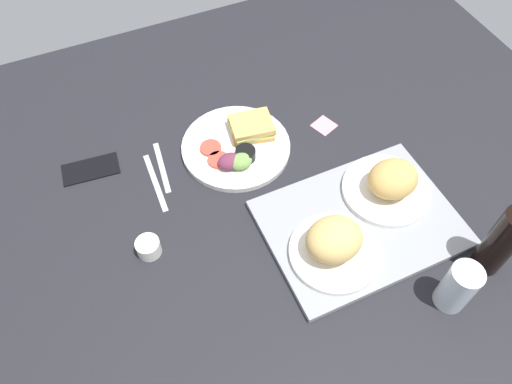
# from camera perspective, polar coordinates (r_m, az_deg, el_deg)

# --- Properties ---
(ground_plane) EXTENTS (1.90, 1.50, 0.03)m
(ground_plane) POSITION_cam_1_polar(r_m,az_deg,el_deg) (1.25, 0.28, -0.12)
(ground_plane) COLOR black
(serving_tray) EXTENTS (0.45, 0.33, 0.02)m
(serving_tray) POSITION_cam_1_polar(r_m,az_deg,el_deg) (1.20, 11.92, -3.54)
(serving_tray) COLOR gray
(serving_tray) RESTS_ON ground_plane
(bread_plate_near) EXTENTS (0.21, 0.21, 0.10)m
(bread_plate_near) POSITION_cam_1_polar(r_m,az_deg,el_deg) (1.23, 15.24, 1.00)
(bread_plate_near) COLOR white
(bread_plate_near) RESTS_ON serving_tray
(bread_plate_far) EXTENTS (0.21, 0.21, 0.10)m
(bread_plate_far) POSITION_cam_1_polar(r_m,az_deg,el_deg) (1.11, 9.03, -5.90)
(bread_plate_far) COLOR white
(bread_plate_far) RESTS_ON serving_tray
(plate_with_salad) EXTENTS (0.29, 0.29, 0.05)m
(plate_with_salad) POSITION_cam_1_polar(r_m,az_deg,el_deg) (1.31, -2.04, 5.42)
(plate_with_salad) COLOR white
(plate_with_salad) RESTS_ON ground_plane
(drinking_glass) EXTENTS (0.07, 0.07, 0.13)m
(drinking_glass) POSITION_cam_1_polar(r_m,az_deg,el_deg) (1.12, 22.29, -10.13)
(drinking_glass) COLOR silver
(drinking_glass) RESTS_ON ground_plane
(soda_bottle) EXTENTS (0.06, 0.06, 0.20)m
(soda_bottle) POSITION_cam_1_polar(r_m,az_deg,el_deg) (1.17, 26.51, -5.19)
(soda_bottle) COLOR black
(soda_bottle) RESTS_ON ground_plane
(espresso_cup) EXTENTS (0.06, 0.06, 0.04)m
(espresso_cup) POSITION_cam_1_polar(r_m,az_deg,el_deg) (1.16, -12.31, -6.25)
(espresso_cup) COLOR silver
(espresso_cup) RESTS_ON ground_plane
(fork) EXTENTS (0.03, 0.17, 0.01)m
(fork) POSITION_cam_1_polar(r_m,az_deg,el_deg) (1.31, -10.83, 2.85)
(fork) COLOR #B7B7BC
(fork) RESTS_ON ground_plane
(knife) EXTENTS (0.02, 0.19, 0.01)m
(knife) POSITION_cam_1_polar(r_m,az_deg,el_deg) (1.28, -11.55, 1.12)
(knife) COLOR #B7B7BC
(knife) RESTS_ON ground_plane
(cell_phone) EXTENTS (0.15, 0.09, 0.01)m
(cell_phone) POSITION_cam_1_polar(r_m,az_deg,el_deg) (1.35, -18.57, 2.57)
(cell_phone) COLOR black
(cell_phone) RESTS_ON ground_plane
(sticky_note) EXTENTS (0.07, 0.07, 0.00)m
(sticky_note) POSITION_cam_1_polar(r_m,az_deg,el_deg) (1.39, 7.87, 7.63)
(sticky_note) COLOR pink
(sticky_note) RESTS_ON ground_plane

